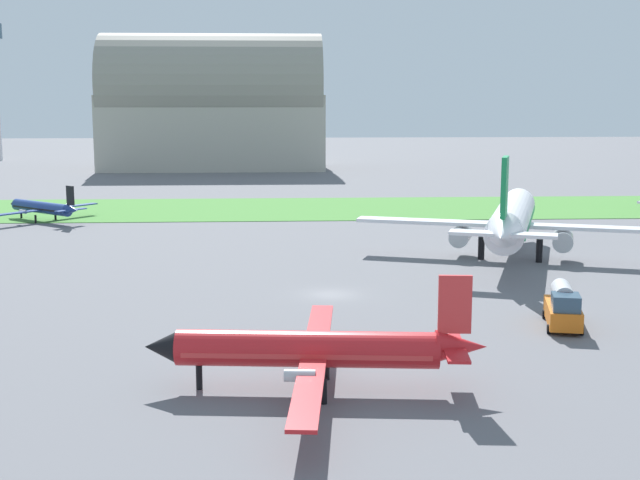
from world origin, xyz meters
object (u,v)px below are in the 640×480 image
Objects in this scene: airplane_taxiing_turboprop at (43,208)px; airplane_foreground_turboprop at (314,349)px; airplane_midfield_jet at (512,220)px; fuel_truck_near_gate at (563,307)px.

airplane_taxiing_turboprop is 0.61× the size of airplane_foreground_turboprop.
airplane_foreground_turboprop is (-23.53, -41.69, -1.72)m from airplane_midfield_jet.
airplane_midfield_jet is at bearing -113.79° from airplane_foreground_turboprop.
airplane_taxiing_turboprop is at bearing -124.15° from fuel_truck_near_gate.
airplane_midfield_jet is at bearing -174.21° from fuel_truck_near_gate.
airplane_midfield_jet reaches higher than airplane_foreground_turboprop.
airplane_taxiing_turboprop reaches higher than fuel_truck_near_gate.
airplane_midfield_jet is 28.40m from fuel_truck_near_gate.
airplane_foreground_turboprop is at bearing 169.57° from airplane_midfield_jet.
airplane_foreground_turboprop is (35.14, -73.42, 0.63)m from airplane_taxiing_turboprop.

